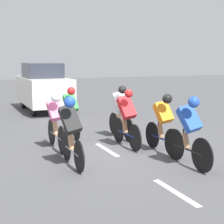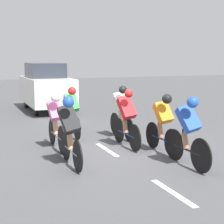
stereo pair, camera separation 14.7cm
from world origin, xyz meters
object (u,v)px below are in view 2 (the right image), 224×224
at_px(cyclist_red, 127,117).
at_px(cyclist_green, 72,110).
at_px(cyclist_orange, 163,122).
at_px(support_car, 46,87).
at_px(cyclist_pink, 56,119).
at_px(cyclist_blue, 188,130).
at_px(cyclist_white, 122,110).
at_px(cyclist_black, 70,129).

bearing_deg(cyclist_red, cyclist_green, -61.02).
relative_size(cyclist_orange, support_car, 0.41).
bearing_deg(cyclist_pink, cyclist_blue, 131.28).
bearing_deg(cyclist_red, cyclist_orange, 123.71).
relative_size(cyclist_red, cyclist_orange, 1.04).
relative_size(cyclist_blue, cyclist_orange, 1.05).
height_order(cyclist_red, cyclist_blue, cyclist_blue).
bearing_deg(cyclist_white, cyclist_pink, 16.32).
bearing_deg(cyclist_orange, support_car, -82.25).
height_order(cyclist_pink, cyclist_green, cyclist_green).
bearing_deg(cyclist_orange, cyclist_black, 6.72).
distance_m(cyclist_black, cyclist_blue, 2.46).
distance_m(cyclist_green, support_car, 5.60).
relative_size(cyclist_pink, support_car, 0.43).
relative_size(cyclist_white, support_car, 0.43).
bearing_deg(support_car, cyclist_white, 97.72).
bearing_deg(support_car, cyclist_blue, 96.30).
distance_m(cyclist_red, cyclist_green, 1.98).
bearing_deg(cyclist_pink, cyclist_orange, 150.08).
xyz_separation_m(cyclist_red, support_car, (0.54, -7.31, 0.24)).
bearing_deg(cyclist_blue, cyclist_orange, -93.70).
height_order(cyclist_red, support_car, support_car).
distance_m(cyclist_red, cyclist_white, 1.10).
height_order(cyclist_pink, support_car, support_car).
distance_m(cyclist_blue, cyclist_green, 4.06).
relative_size(cyclist_green, cyclist_orange, 1.03).
bearing_deg(cyclist_black, cyclist_orange, -173.28).
height_order(cyclist_red, cyclist_green, cyclist_red).
height_order(cyclist_black, support_car, support_car).
relative_size(cyclist_black, cyclist_white, 0.95).
relative_size(cyclist_black, cyclist_orange, 0.98).
height_order(cyclist_black, cyclist_red, cyclist_black).
bearing_deg(cyclist_orange, cyclist_white, -82.15).
bearing_deg(cyclist_green, cyclist_blue, 110.98).
distance_m(cyclist_black, cyclist_green, 2.99).
bearing_deg(cyclist_white, cyclist_green, -28.22).
relative_size(cyclist_pink, cyclist_black, 1.07).
xyz_separation_m(cyclist_green, support_car, (-0.42, -5.58, 0.24)).
distance_m(cyclist_blue, cyclist_white, 3.11).
relative_size(cyclist_red, cyclist_green, 1.01).
distance_m(cyclist_pink, support_car, 6.96).
bearing_deg(cyclist_white, cyclist_blue, 93.42).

